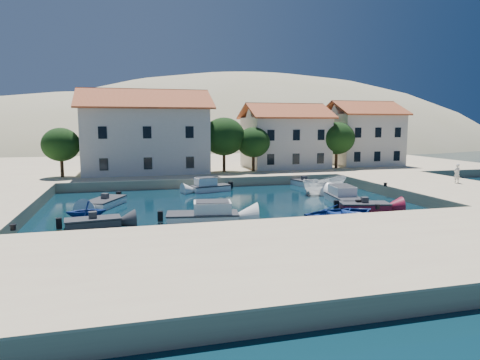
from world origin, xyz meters
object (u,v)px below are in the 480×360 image
cabin_cruiser_east (345,198)px  building_left (145,130)px  rowboat_south (342,220)px  boat_east (324,194)px  pedestrian (457,173)px  building_right (362,133)px  building_mid (285,135)px  cabin_cruiser_south (203,215)px

cabin_cruiser_east → building_left: bearing=46.5°
rowboat_south → building_left: bearing=12.0°
boat_east → pedestrian: pedestrian is taller
building_right → rowboat_south: building_right is taller
building_mid → boat_east: building_mid is taller
pedestrian → rowboat_south: bearing=26.1°
boat_east → pedestrian: bearing=-110.9°
building_left → building_right: bearing=3.8°
cabin_cruiser_south → boat_east: size_ratio=1.07×
building_right → boat_east: 22.59m
building_right → cabin_cruiser_east: 26.59m
pedestrian → cabin_cruiser_east: bearing=9.2°
building_right → pedestrian: (-1.38, -19.86, -3.53)m
cabin_cruiser_south → cabin_cruiser_east: size_ratio=0.98×
building_left → cabin_cruiser_east: (15.60, -19.79, -5.46)m
building_mid → building_right: bearing=4.8°
building_left → building_mid: size_ratio=1.40×
cabin_cruiser_east → boat_east: (0.49, 4.85, -0.48)m
building_left → cabin_cruiser_south: building_left is taller
cabin_cruiser_east → boat_east: bearing=2.5°
building_mid → cabin_cruiser_south: (-15.30, -24.57, -4.75)m
cabin_cruiser_south → rowboat_south: 9.81m
cabin_cruiser_south → rowboat_south: cabin_cruiser_south is taller
building_left → rowboat_south: building_left is taller
rowboat_south → pedestrian: bearing=-78.4°
building_right → boat_east: building_right is taller
cabin_cruiser_south → building_left: bearing=105.4°
cabin_cruiser_south → pedestrian: size_ratio=2.75×
building_right → pedestrian: building_right is taller
rowboat_south → boat_east: size_ratio=1.15×
rowboat_south → boat_east: 11.31m
pedestrian → cabin_cruiser_south: bearing=13.2°
building_right → pedestrian: size_ratio=5.02×
building_right → rowboat_south: (-17.71, -27.59, -5.47)m
rowboat_south → pedestrian: pedestrian is taller
rowboat_south → building_mid: bearing=-25.8°
building_left → cabin_cruiser_south: (2.70, -23.57, -5.46)m
building_mid → boat_east: 16.88m
building_right → rowboat_south: 33.24m
cabin_cruiser_east → pedestrian: (13.02, 1.93, 1.47)m
building_right → cabin_cruiser_east: size_ratio=1.79×
building_right → boat_east: size_ratio=1.96×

